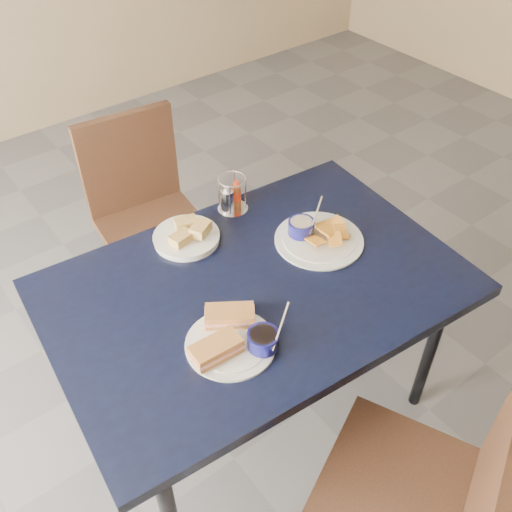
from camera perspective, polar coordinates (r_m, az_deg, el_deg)
ground at (r=2.54m, az=0.51°, el=-10.10°), size 6.00×6.00×0.00m
dining_table at (r=1.83m, az=0.02°, el=-4.11°), size 1.35×0.96×0.75m
chair_near at (r=1.68m, az=17.00°, el=-22.36°), size 0.58×0.58×0.94m
chair_far at (r=2.54m, az=-11.41°, el=5.11°), size 0.46×0.45×0.90m
sandwich_plate at (r=1.61m, az=-2.27°, el=-8.10°), size 0.29×0.27×0.12m
plantain_plate at (r=1.94m, az=5.88°, el=2.09°), size 0.30×0.30×0.12m
bread_basket at (r=1.94m, az=-6.89°, el=2.01°), size 0.22×0.22×0.07m
condiment_caddy at (r=2.04m, az=-2.51°, el=5.92°), size 0.11×0.11×0.14m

